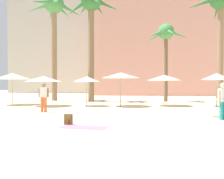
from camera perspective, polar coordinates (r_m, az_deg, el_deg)
name	(u,v)px	position (r m, az deg, el deg)	size (l,w,h in m)	color
ground	(77,142)	(6.96, -8.28, -12.10)	(120.00, 120.00, 0.00)	beige
hotel_pink	(157,38)	(39.67, 10.58, 11.78)	(19.26, 8.04, 17.83)	#DB9989
hotel_tower_gray	(60,23)	(51.72, -12.09, 15.19)	(18.05, 8.00, 28.29)	#BCB7AD
palm_tree_far_left	(166,38)	(23.64, 12.60, 11.83)	(3.97, 4.10, 7.29)	brown
palm_tree_left	(54,16)	(25.67, -13.54, 16.59)	(5.73, 5.65, 10.57)	#896B4C
palm_tree_center	(221,9)	(24.88, 24.26, 16.90)	(5.61, 5.41, 10.37)	#896B4C
palm_tree_right	(91,13)	(23.79, -4.97, 17.60)	(5.19, 5.22, 10.43)	brown
cafe_umbrella_0	(43,79)	(18.68, -15.89, 2.40)	(2.72, 2.72, 2.21)	gray
cafe_umbrella_1	(13,76)	(20.66, -22.40, 2.91)	(2.68, 2.68, 2.49)	gray
cafe_umbrella_2	(217,77)	(19.09, 23.46, 2.81)	(2.18, 2.18, 2.41)	gray
cafe_umbrella_3	(121,75)	(17.75, 2.03, 3.36)	(2.70, 2.70, 2.48)	gray
cafe_umbrella_4	(87,79)	(18.05, -5.99, 2.43)	(2.02, 2.02, 2.20)	gray
cafe_umbrella_5	(164,78)	(18.56, 12.21, 2.73)	(2.53, 2.53, 2.32)	gray
beach_towel	(83,127)	(9.17, -6.84, -8.82)	(1.75, 0.80, 0.01)	#EF6684
backpack	(68,120)	(9.85, -10.30, -6.98)	(0.34, 0.31, 0.42)	brown
person_near_right	(222,100)	(12.17, 24.47, -2.17)	(1.40, 2.76, 1.68)	teal
person_mid_right	(44,96)	(14.47, -15.82, -1.51)	(0.61, 0.27, 1.70)	orange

